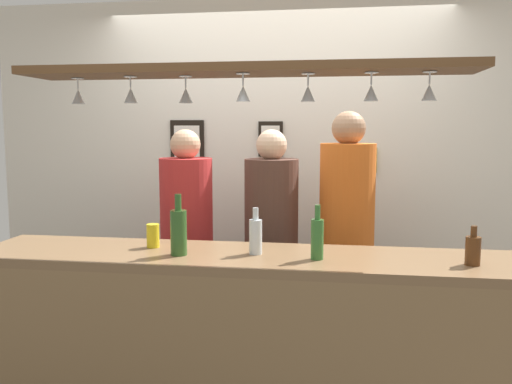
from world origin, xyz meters
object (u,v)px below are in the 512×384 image
at_px(picture_frame_crest, 271,139).
at_px(bottle_champagne_green, 179,231).
at_px(person_middle_brown_shirt, 271,233).
at_px(picture_frame_caricature, 187,143).
at_px(drink_can, 153,236).
at_px(bottle_soda_clear, 256,235).
at_px(picture_frame_lower_pair, 356,160).
at_px(bottle_beer_brown_stubby, 473,250).
at_px(bottle_beer_green_import, 317,238).
at_px(person_left_red_shirt, 187,230).
at_px(person_right_orange_shirt, 347,224).

bearing_deg(picture_frame_crest, bottle_champagne_green, -100.27).
bearing_deg(picture_frame_crest, person_middle_brown_shirt, -82.39).
bearing_deg(picture_frame_caricature, drink_can, -81.89).
bearing_deg(drink_can, bottle_soda_clear, -6.76).
bearing_deg(picture_frame_lower_pair, bottle_beer_brown_stubby, -72.03).
distance_m(bottle_beer_brown_stubby, bottle_champagne_green, 1.37).
bearing_deg(drink_can, bottle_beer_green_import, -8.48).
distance_m(person_left_red_shirt, person_right_orange_shirt, 1.03).
bearing_deg(person_middle_brown_shirt, person_right_orange_shirt, 0.00).
bearing_deg(picture_frame_caricature, picture_frame_lower_pair, 0.00).
distance_m(person_right_orange_shirt, bottle_beer_green_import, 0.84).
bearing_deg(bottle_beer_brown_stubby, drink_can, 175.18).
relative_size(person_middle_brown_shirt, bottle_champagne_green, 5.48).
height_order(bottle_soda_clear, bottle_beer_brown_stubby, bottle_soda_clear).
relative_size(person_middle_brown_shirt, drink_can, 13.48).
distance_m(drink_can, picture_frame_caricature, 1.42).
height_order(person_left_red_shirt, picture_frame_crest, picture_frame_crest).
bearing_deg(drink_can, picture_frame_lower_pair, 51.13).
distance_m(person_right_orange_shirt, drink_can, 1.22).
relative_size(bottle_beer_green_import, bottle_champagne_green, 0.87).
xyz_separation_m(picture_frame_lower_pair, picture_frame_crest, (-0.63, 0.00, 0.15)).
bearing_deg(person_left_red_shirt, bottle_beer_brown_stubby, -27.79).
distance_m(person_right_orange_shirt, bottle_champagne_green, 1.18).
distance_m(person_left_red_shirt, picture_frame_crest, 0.98).
bearing_deg(person_left_red_shirt, picture_frame_lower_pair, 30.16).
bearing_deg(person_right_orange_shirt, person_left_red_shirt, -180.00).
bearing_deg(bottle_beer_green_import, person_left_red_shirt, 136.62).
distance_m(bottle_beer_brown_stubby, picture_frame_lower_pair, 1.57).
relative_size(person_middle_brown_shirt, bottle_beer_brown_stubby, 9.13).
height_order(picture_frame_lower_pair, picture_frame_crest, picture_frame_crest).
xyz_separation_m(person_left_red_shirt, picture_frame_crest, (0.47, 0.64, 0.58)).
distance_m(person_right_orange_shirt, bottle_beer_brown_stubby, 0.99).
xyz_separation_m(person_right_orange_shirt, bottle_champagne_green, (-0.82, -0.84, 0.09)).
relative_size(bottle_beer_green_import, drink_can, 2.13).
xyz_separation_m(person_right_orange_shirt, bottle_soda_clear, (-0.46, -0.76, 0.07)).
bearing_deg(bottle_champagne_green, picture_frame_caricature, 104.14).
relative_size(person_middle_brown_shirt, picture_frame_caricature, 4.84).
xyz_separation_m(bottle_beer_green_import, picture_frame_crest, (-0.40, 1.46, 0.43)).
xyz_separation_m(bottle_beer_brown_stubby, drink_can, (-1.55, 0.13, -0.01)).
xyz_separation_m(person_middle_brown_shirt, drink_can, (-0.53, -0.70, 0.11)).
height_order(person_middle_brown_shirt, bottle_champagne_green, person_middle_brown_shirt).
relative_size(bottle_soda_clear, drink_can, 1.89).
bearing_deg(person_middle_brown_shirt, picture_frame_caricature, 138.66).
distance_m(person_right_orange_shirt, bottle_soda_clear, 0.89).
relative_size(person_right_orange_shirt, drink_can, 14.39).
height_order(bottle_champagne_green, picture_frame_caricature, picture_frame_caricature).
relative_size(person_left_red_shirt, bottle_soda_clear, 7.15).
bearing_deg(person_left_red_shirt, person_middle_brown_shirt, 0.00).
xyz_separation_m(person_left_red_shirt, bottle_soda_clear, (0.57, -0.76, 0.14)).
distance_m(picture_frame_caricature, picture_frame_lower_pair, 1.27).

